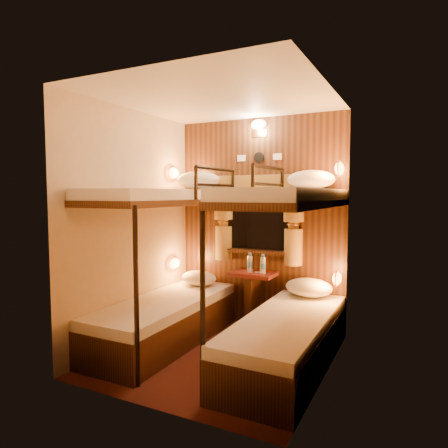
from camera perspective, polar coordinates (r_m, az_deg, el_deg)
The scene contains 22 objects.
floor at distance 4.00m, azimuth -0.78°, elevation -18.25°, with size 2.10×2.10×0.00m, color #38190F.
ceiling at distance 3.79m, azimuth -0.82°, elevation 17.51°, with size 2.10×2.10×0.00m, color silver.
wall_back at distance 4.66m, azimuth 5.12°, elevation 0.19°, with size 2.40×2.40×0.00m, color #C6B293.
wall_front at distance 2.82m, azimuth -10.63°, elevation -2.60°, with size 2.40×2.40×0.00m, color #C6B293.
wall_left at distance 4.26m, azimuth -12.85°, elevation -0.30°, with size 2.40×2.40×0.00m, color #C6B293.
wall_right at distance 3.37m, azimuth 14.50°, elevation -1.53°, with size 2.40×2.40×0.00m, color #C6B293.
back_panel at distance 4.65m, azimuth 5.05°, elevation 0.18°, with size 2.00×0.03×2.40m, color black.
bunk_left at distance 4.20m, azimuth -8.33°, elevation -9.16°, with size 0.72×1.90×1.82m.
bunk_right at distance 3.64m, azimuth 9.00°, elevation -11.29°, with size 0.72×1.90×1.82m.
window at distance 4.62m, azimuth 4.91°, elevation -0.08°, with size 1.00×0.12×0.79m.
curtains at distance 4.58m, azimuth 4.77°, elevation 0.92°, with size 1.10×0.22×1.00m.
back_fixtures at distance 4.66m, azimuth 4.98°, elevation 13.09°, with size 0.54×0.09×0.48m.
reading_lamps at distance 4.34m, azimuth 3.44°, elevation 0.42°, with size 2.00×0.20×1.25m.
table at distance 4.60m, azimuth 4.13°, elevation -9.77°, with size 0.50×0.34×0.66m.
bottle_left at distance 4.53m, azimuth 3.72°, elevation -5.70°, with size 0.06×0.06×0.22m.
bottle_right at distance 4.47m, azimuth 5.58°, elevation -5.87°, with size 0.06×0.06×0.22m.
sachet_a at distance 4.54m, azimuth 5.03°, elevation -6.89°, with size 0.09×0.07×0.01m, color silver.
sachet_b at distance 4.53m, azimuth 4.99°, elevation -6.92°, with size 0.08×0.06×0.01m, color silver.
pillow_lower_left at distance 4.77m, azimuth -3.61°, elevation -7.70°, with size 0.44×0.31×0.17m, color white.
pillow_lower_right at distance 4.34m, azimuth 12.01°, elevation -8.85°, with size 0.49×0.35×0.19m, color white.
pillow_upper_left at distance 4.66m, azimuth -3.71°, elevation 6.24°, with size 0.53×0.38×0.21m, color white.
pillow_upper_right at distance 4.25m, azimuth 12.33°, elevation 6.24°, with size 0.50×0.35×0.19m, color white.
Camera 1 is at (1.69, -3.28, 1.54)m, focal length 32.00 mm.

